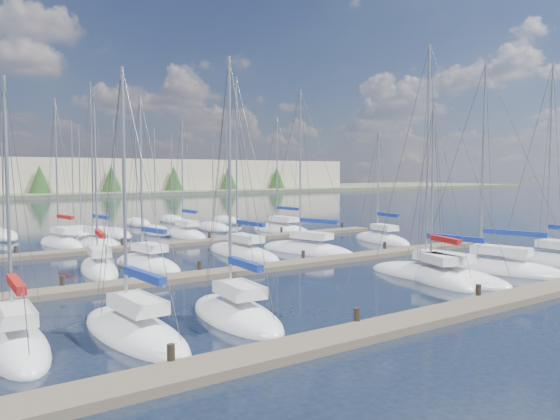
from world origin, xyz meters
TOP-DOWN VIEW (x-y plane):
  - ground at (0.00, 60.00)m, footprint 400.00×400.00m
  - dock_near at (0.00, 2.01)m, footprint 44.00×1.93m
  - dock_mid at (0.00, 16.01)m, footprint 44.00×1.93m
  - dock_far at (0.00, 30.01)m, footprint 44.00×1.93m
  - sailboat_m at (16.71, 21.85)m, footprint 3.51×7.84m
  - sailboat_a at (-15.72, 7.95)m, footprint 2.37×7.13m
  - sailboat_c at (-7.25, 6.92)m, footprint 3.24×7.22m
  - sailboat_e at (7.03, 7.84)m, footprint 4.08×9.53m
  - sailboat_b at (-11.71, 7.03)m, footprint 2.92×8.00m
  - sailboat_g at (18.02, 6.56)m, footprint 3.71×8.96m
  - sailboat_o at (-5.08, 34.25)m, footprint 3.65×8.13m
  - sailboat_k at (2.26, 22.21)m, footprint 2.59×9.42m
  - sailboat_i at (-8.71, 21.49)m, footprint 3.32×7.68m
  - sailboat_d at (6.27, 7.28)m, footprint 3.81×6.81m
  - sailboat_j at (-5.58, 21.38)m, footprint 3.55×7.34m
  - sailboat_q at (14.21, 34.04)m, footprint 3.72×9.11m
  - sailboat_l at (7.32, 20.68)m, footprint 5.02×9.38m
  - sailboat_f at (12.08, 7.46)m, footprint 4.92×10.25m
  - sailboat_n at (-7.65, 35.69)m, footprint 3.38×7.54m
  - sailboat_p at (3.94, 35.68)m, footprint 2.50×7.34m
  - distant_boats at (-4.34, 43.76)m, footprint 36.93×20.75m

SIDE VIEW (x-z plane):
  - ground at x=0.00m, z-range 0.00..0.00m
  - dock_near at x=0.00m, z-range -0.40..0.70m
  - dock_mid at x=0.00m, z-range -0.40..0.70m
  - dock_far at x=0.00m, z-range -0.40..0.70m
  - sailboat_q at x=14.21m, z-range -6.24..6.58m
  - sailboat_l at x=7.32m, z-range -6.54..6.89m
  - sailboat_b at x=-11.71m, z-range -5.35..5.70m
  - sailboat_f at x=12.08m, z-range -6.79..7.14m
  - sailboat_m at x=16.71m, z-range -5.22..5.58m
  - sailboat_e at x=7.03m, z-range -7.07..7.43m
  - sailboat_g at x=18.02m, z-range -7.07..7.43m
  - sailboat_c at x=-7.25m, z-range -5.79..6.16m
  - sailboat_a at x=-15.72m, z-range -5.04..5.41m
  - sailboat_k at x=2.26m, z-range -6.90..7.27m
  - sailboat_j at x=-5.58m, z-range -5.85..6.22m
  - sailboat_p at x=3.94m, z-range -6.11..6.49m
  - sailboat_o at x=-5.08m, z-range -7.18..7.56m
  - sailboat_d at x=6.27m, z-range -5.33..5.71m
  - sailboat_i at x=-8.71m, z-range -6.00..6.39m
  - sailboat_n at x=-7.65m, z-range -6.45..6.85m
  - distant_boats at x=-4.34m, z-range -6.36..6.94m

